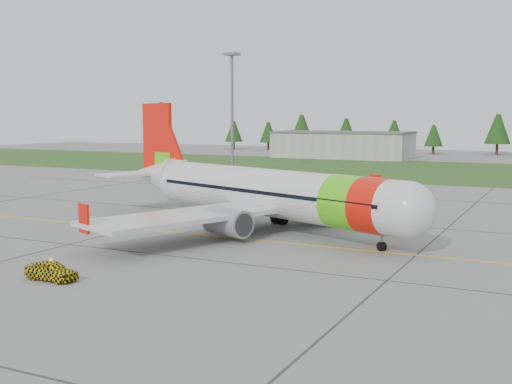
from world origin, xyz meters
The scene contains 9 objects.
ground centered at (0.00, 0.00, 0.00)m, with size 320.00×320.00×0.00m, color gray.
aircraft centered at (-4.38, 12.86, 3.25)m, with size 35.64×33.86×11.27m.
follow_me_car centered at (-8.26, -8.84, 1.75)m, with size 1.41×1.19×3.51m, color yellow.
service_van centered at (-40.17, 47.42, 2.04)m, with size 1.42×1.34×4.07m, color silver.
grass_strip centered at (0.00, 82.00, 0.01)m, with size 320.00×50.00×0.03m, color #30561E.
taxi_guideline centered at (0.00, 8.00, 0.01)m, with size 120.00×0.25×0.02m, color gold.
hangar_west centered at (-30.00, 110.00, 3.00)m, with size 32.00×14.00×6.00m, color #A8A8A3.
floodlight_mast centered at (-32.00, 58.00, 10.00)m, with size 0.50×0.50×20.00m, color slate.
treeline centered at (0.00, 138.00, 5.00)m, with size 160.00×8.00×10.00m, color #1C3F14, non-canonical shape.
Camera 1 is at (19.66, -37.36, 9.83)m, focal length 45.00 mm.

